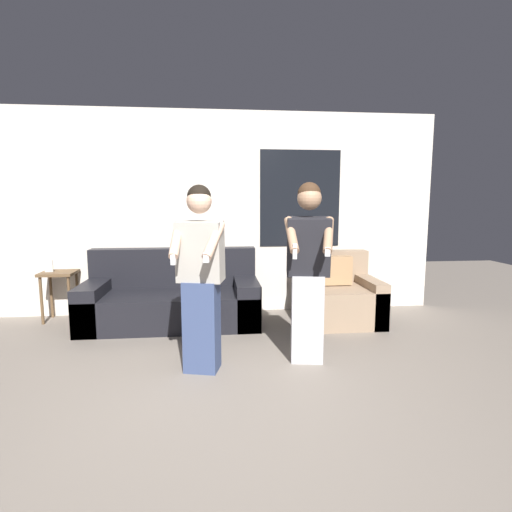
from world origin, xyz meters
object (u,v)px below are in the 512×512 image
(person_left, at_px, (201,278))
(person_right, at_px, (308,272))
(armchair, at_px, (337,297))
(side_table, at_px, (59,281))
(couch, at_px, (173,300))

(person_left, xyz_separation_m, person_right, (0.99, 0.11, 0.02))
(armchair, height_order, person_left, person_left)
(side_table, xyz_separation_m, person_right, (2.83, -1.60, 0.36))
(person_right, bearing_deg, person_left, -173.42)
(couch, relative_size, armchair, 2.19)
(side_table, distance_m, person_right, 3.27)
(side_table, relative_size, person_right, 0.47)
(side_table, bearing_deg, couch, -9.71)
(armchair, bearing_deg, couch, 176.35)
(person_right, bearing_deg, side_table, 150.55)
(armchair, relative_size, person_right, 0.57)
(person_left, bearing_deg, armchair, 38.73)
(couch, relative_size, person_right, 1.25)
(armchair, bearing_deg, side_table, 173.85)
(side_table, relative_size, person_left, 0.47)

